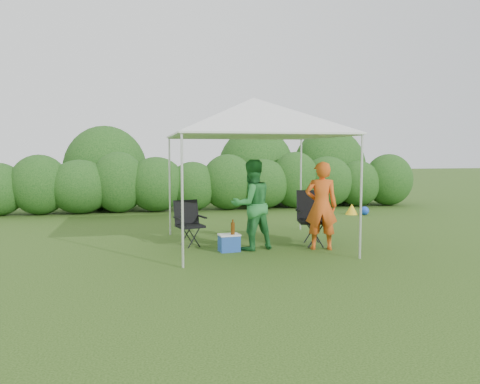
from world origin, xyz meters
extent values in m
plane|color=#37581B|center=(0.00, 0.00, 0.00)|extent=(70.00, 70.00, 0.00)
ellipsoid|color=#27561B|center=(-4.93, 6.00, 0.86)|extent=(1.65, 1.40, 1.73)
cylinder|color=#382616|center=(-4.93, 6.00, 0.15)|extent=(0.12, 0.12, 0.30)
ellipsoid|color=#27561B|center=(-3.83, 6.00, 0.79)|extent=(1.80, 1.53, 1.57)
cylinder|color=#382616|center=(-3.83, 6.00, 0.15)|extent=(0.12, 0.12, 0.30)
ellipsoid|color=#27561B|center=(-2.74, 6.00, 0.90)|extent=(1.58, 1.34, 1.80)
cylinder|color=#382616|center=(-2.74, 6.00, 0.15)|extent=(0.12, 0.12, 0.30)
ellipsoid|color=#27561B|center=(-1.64, 6.00, 0.82)|extent=(1.72, 1.47, 1.65)
cylinder|color=#382616|center=(-1.64, 6.00, 0.15)|extent=(0.12, 0.12, 0.30)
ellipsoid|color=#27561B|center=(-0.55, 6.00, 0.75)|extent=(1.50, 1.28, 1.50)
cylinder|color=#382616|center=(-0.55, 6.00, 0.15)|extent=(0.12, 0.12, 0.30)
ellipsoid|color=#27561B|center=(0.55, 6.00, 0.86)|extent=(1.65, 1.40, 1.73)
cylinder|color=#382616|center=(0.55, 6.00, 0.15)|extent=(0.12, 0.12, 0.30)
ellipsoid|color=#27561B|center=(1.64, 6.00, 0.79)|extent=(1.80, 1.53, 1.57)
cylinder|color=#382616|center=(1.64, 6.00, 0.15)|extent=(0.12, 0.12, 0.30)
ellipsoid|color=#27561B|center=(2.74, 6.00, 0.90)|extent=(1.58, 1.34, 1.80)
cylinder|color=#382616|center=(2.74, 6.00, 0.15)|extent=(0.12, 0.12, 0.30)
ellipsoid|color=#27561B|center=(3.83, 6.00, 0.82)|extent=(1.72, 1.47, 1.65)
cylinder|color=#382616|center=(3.83, 6.00, 0.15)|extent=(0.12, 0.12, 0.30)
ellipsoid|color=#27561B|center=(4.93, 6.00, 0.75)|extent=(1.50, 1.28, 1.50)
cylinder|color=#382616|center=(4.93, 6.00, 0.15)|extent=(0.12, 0.12, 0.30)
ellipsoid|color=#27561B|center=(6.02, 6.00, 0.86)|extent=(1.65, 1.40, 1.73)
cylinder|color=#382616|center=(6.02, 6.00, 0.15)|extent=(0.12, 0.12, 0.30)
cylinder|color=silver|center=(-1.50, -1.00, 1.05)|extent=(0.04, 0.04, 2.10)
cylinder|color=silver|center=(1.50, -1.00, 1.05)|extent=(0.04, 0.04, 2.10)
cylinder|color=silver|center=(-1.50, 2.00, 1.05)|extent=(0.04, 0.04, 2.10)
cylinder|color=silver|center=(1.50, 2.00, 1.05)|extent=(0.04, 0.04, 2.10)
cube|color=white|center=(0.00, 0.50, 2.12)|extent=(3.10, 3.10, 0.03)
pyramid|color=white|center=(0.00, 0.50, 2.48)|extent=(3.10, 3.10, 0.70)
cube|color=black|center=(1.15, 0.25, 0.47)|extent=(0.67, 0.63, 0.06)
cube|color=black|center=(1.20, 0.48, 0.78)|extent=(0.60, 0.27, 0.55)
cube|color=black|center=(0.86, 0.30, 0.67)|extent=(0.15, 0.49, 0.03)
cube|color=black|center=(1.44, 0.19, 0.67)|extent=(0.15, 0.49, 0.03)
cylinder|color=black|center=(0.86, 0.05, 0.23)|extent=(0.03, 0.03, 0.47)
cylinder|color=black|center=(1.34, -0.04, 0.23)|extent=(0.03, 0.03, 0.47)
cylinder|color=black|center=(0.96, 0.53, 0.23)|extent=(0.03, 0.03, 0.47)
cylinder|color=black|center=(1.44, 0.44, 0.23)|extent=(0.03, 0.03, 0.47)
cube|color=black|center=(-1.20, 0.68, 0.39)|extent=(0.57, 0.55, 0.05)
cube|color=black|center=(-1.25, 0.87, 0.64)|extent=(0.49, 0.25, 0.46)
cube|color=black|center=(-1.44, 0.62, 0.55)|extent=(0.14, 0.40, 0.03)
cube|color=black|center=(-0.96, 0.74, 0.55)|extent=(0.14, 0.40, 0.03)
cylinder|color=black|center=(-1.35, 0.43, 0.19)|extent=(0.02, 0.02, 0.39)
cylinder|color=black|center=(-0.96, 0.53, 0.19)|extent=(0.02, 0.02, 0.39)
cylinder|color=black|center=(-1.45, 0.82, 0.19)|extent=(0.02, 0.02, 0.39)
cylinder|color=black|center=(-1.06, 0.92, 0.19)|extent=(0.02, 0.02, 0.39)
imported|color=#E45619|center=(1.13, -0.15, 0.82)|extent=(0.68, 0.54, 1.63)
imported|color=#297F38|center=(-0.12, 0.12, 0.84)|extent=(0.95, 0.83, 1.67)
cube|color=#244EA6|center=(-0.57, 0.03, 0.15)|extent=(0.39, 0.30, 0.29)
cube|color=silver|center=(-0.57, 0.03, 0.30)|extent=(0.41, 0.32, 0.03)
cylinder|color=#592D0C|center=(-0.51, -0.01, 0.45)|extent=(0.07, 0.07, 0.27)
cone|color=yellow|center=(3.83, 4.16, 0.15)|extent=(0.36, 0.36, 0.30)
sphere|color=blue|center=(4.13, 3.96, 0.12)|extent=(0.24, 0.24, 0.24)
camera|label=1|loc=(-2.15, -8.21, 1.83)|focal=35.00mm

